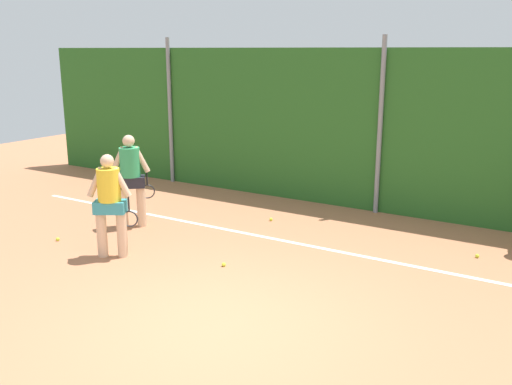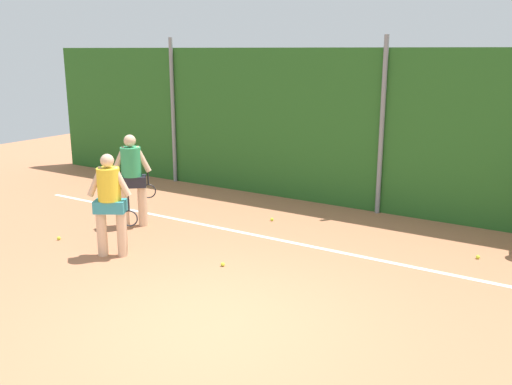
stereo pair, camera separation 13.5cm
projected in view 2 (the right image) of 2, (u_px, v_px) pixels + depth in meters
ground_plane at (283, 276)px, 8.63m from camera, size 29.74×29.74×0.00m
hedge_fence_backdrop at (384, 132)px, 11.68m from camera, size 19.33×0.25×3.42m
fence_post_left at (173, 111)px, 14.38m from camera, size 0.10×0.10×3.67m
fence_post_center at (382, 127)px, 11.51m from camera, size 0.10×0.10×3.67m
court_baseline_paint at (323, 249)px, 9.79m from camera, size 14.13×0.10×0.01m
player_foreground_near at (110, 200)px, 9.25m from camera, size 0.69×0.54×1.75m
player_midcourt at (132, 176)px, 10.83m from camera, size 0.62×0.63×1.81m
tennis_ball_1 at (223, 264)px, 9.01m from camera, size 0.07×0.07×0.07m
tennis_ball_2 at (478, 257)px, 9.32m from camera, size 0.07×0.07×0.07m
tennis_ball_3 at (272, 219)px, 11.38m from camera, size 0.07×0.07×0.07m
tennis_ball_4 at (59, 238)px, 10.25m from camera, size 0.07×0.07×0.07m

